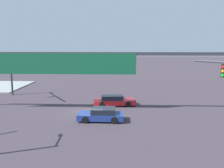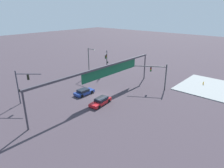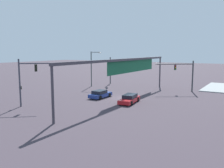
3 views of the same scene
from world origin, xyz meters
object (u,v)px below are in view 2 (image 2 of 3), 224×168
traffic_signal_cross_street (22,83)px  sedan_car_approaching (84,92)px  traffic_signal_opposite_side (106,59)px  sedan_car_waiting_far (101,101)px  traffic_signal_near_corner (158,72)px  streetlamp_curved_arm (89,60)px  fire_hydrant_on_curb (203,83)px

traffic_signal_cross_street → sedan_car_approaching: 11.78m
traffic_signal_opposite_side → sedan_car_waiting_far: bearing=4.6°
traffic_signal_near_corner → streetlamp_curved_arm: streetlamp_curved_arm is taller
sedan_car_approaching → traffic_signal_near_corner: bearing=-36.9°
fire_hydrant_on_curb → streetlamp_curved_arm: bearing=116.7°
traffic_signal_opposite_side → fire_hydrant_on_curb: (7.56, -23.46, -3.41)m
streetlamp_curved_arm → sedan_car_waiting_far: (-10.32, -13.97, -3.71)m
sedan_car_waiting_far → traffic_signal_opposite_side: bearing=-148.0°
traffic_signal_near_corner → traffic_signal_opposite_side: (1.66, 16.67, 0.07)m
traffic_signal_near_corner → traffic_signal_cross_street: 27.12m
sedan_car_waiting_far → fire_hydrant_on_curb: 25.26m
traffic_signal_cross_street → streetlamp_curved_arm: size_ratio=0.88×
traffic_signal_cross_street → streetlamp_curved_arm: streetlamp_curved_arm is taller
traffic_signal_near_corner → fire_hydrant_on_curb: size_ratio=8.35×
traffic_signal_opposite_side → traffic_signal_cross_street: traffic_signal_cross_street is taller
traffic_signal_opposite_side → traffic_signal_cross_street: (-24.36, -1.82, 0.16)m
streetlamp_curved_arm → sedan_car_waiting_far: 17.76m
traffic_signal_near_corner → sedan_car_waiting_far: (-13.58, 4.09, -3.25)m
traffic_signal_opposite_side → sedan_car_waiting_far: 20.04m
traffic_signal_opposite_side → sedan_car_waiting_far: (-15.24, -12.58, -3.32)m
sedan_car_approaching → fire_hydrant_on_curb: (21.84, -16.61, -0.09)m
traffic_signal_cross_street → fire_hydrant_on_curb: traffic_signal_cross_street is taller
sedan_car_waiting_far → fire_hydrant_on_curb: (22.80, -10.88, -0.09)m
traffic_signal_near_corner → streetlamp_curved_arm: (-3.25, 18.06, 0.46)m
traffic_signal_near_corner → traffic_signal_cross_street: (-22.69, 14.85, 0.23)m
streetlamp_curved_arm → sedan_car_waiting_far: bearing=-39.1°
sedan_car_approaching → traffic_signal_cross_street: bearing=154.4°
traffic_signal_near_corner → fire_hydrant_on_curb: bearing=-159.0°
traffic_signal_near_corner → fire_hydrant_on_curb: 11.93m
traffic_signal_near_corner → sedan_car_approaching: traffic_signal_near_corner is taller
traffic_signal_cross_street → sedan_car_waiting_far: 14.52m
streetlamp_curved_arm → traffic_signal_near_corner: bearing=7.6°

